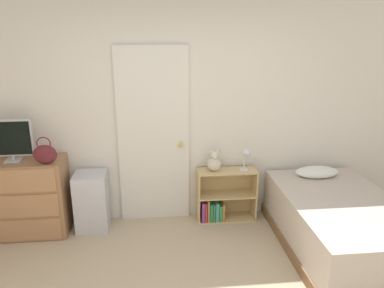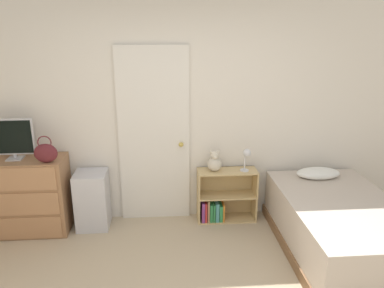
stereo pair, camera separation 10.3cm
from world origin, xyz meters
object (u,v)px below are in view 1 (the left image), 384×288
storage_bin (92,201)px  desk_lamp (246,155)px  teddy_bear (214,162)px  dresser (19,198)px  bookshelf (221,199)px  bed (340,225)px  tv (11,140)px  handbag (45,154)px

storage_bin → desk_lamp: bearing=0.3°
teddy_bear → storage_bin: bearing=-178.1°
dresser → desk_lamp: bearing=1.2°
bookshelf → bed: size_ratio=0.38×
dresser → tv: (0.00, 0.00, 0.68)m
handbag → bookshelf: 2.09m
storage_bin → bookshelf: 1.54m
dresser → bookshelf: dresser is taller
tv → teddy_bear: tv is taller
tv → storage_bin: (0.78, 0.04, -0.78)m
teddy_bear → bed: teddy_bear is taller
bed → handbag: bearing=169.7°
storage_bin → bookshelf: (1.53, 0.05, -0.08)m
teddy_bear → bed: size_ratio=0.14×
handbag → desk_lamp: handbag is taller
desk_lamp → bed: bearing=-41.4°
handbag → bed: 3.18m
dresser → tv: bearing=42.3°
desk_lamp → teddy_bear: bearing=174.1°
handbag → bookshelf: size_ratio=0.42×
handbag → teddy_bear: handbag is taller
bookshelf → bed: bearing=-35.2°
desk_lamp → bed: (0.84, -0.74, -0.55)m
handbag → bed: handbag is taller
dresser → tv: tv is taller
bookshelf → tv: bearing=-177.7°
storage_bin → bed: bed is taller
dresser → tv: size_ratio=2.29×
teddy_bear → bed: (1.21, -0.78, -0.46)m
dresser → bed: (3.43, -0.69, -0.15)m
handbag → bookshelf: handbag is taller
tv → storage_bin: bearing=3.0°
desk_lamp → tv: bearing=-178.9°
teddy_bear → desk_lamp: 0.38m
storage_bin → teddy_bear: size_ratio=2.66×
handbag → storage_bin: 0.79m
handbag → bookshelf: bearing=6.8°
storage_bin → bed: bearing=-15.5°
dresser → bookshelf: 2.33m
storage_bin → desk_lamp: size_ratio=2.46×
teddy_bear → bed: 1.51m
bookshelf → bed: (1.11, -0.79, 0.03)m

